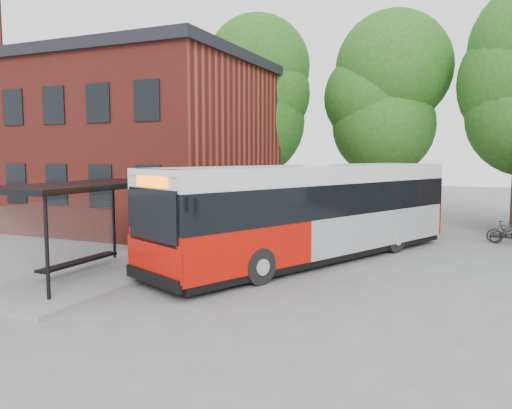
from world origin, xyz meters
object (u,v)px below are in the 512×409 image
at_px(bus_shelter, 86,231).
at_px(bicycle_1, 507,232).
at_px(bicycle_0, 510,233).
at_px(city_bus, 314,213).

relative_size(bus_shelter, bicycle_1, 4.49).
height_order(bus_shelter, bicycle_0, bus_shelter).
relative_size(city_bus, bicycle_0, 7.95).
xyz_separation_m(bus_shelter, bicycle_0, (11.98, 11.66, -1.02)).
distance_m(bus_shelter, city_bus, 7.61).
bearing_deg(city_bus, bicycle_0, 68.23).
distance_m(city_bus, bicycle_0, 9.20).
relative_size(bus_shelter, city_bus, 0.54).
height_order(bus_shelter, bicycle_1, bus_shelter).
bearing_deg(bus_shelter, bicycle_1, 44.55).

